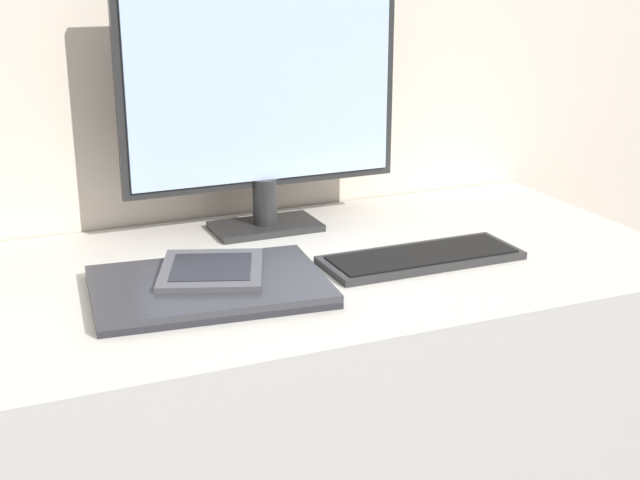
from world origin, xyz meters
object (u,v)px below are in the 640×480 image
monitor (262,96)px  keyboard (421,257)px  laptop (209,286)px  ereader (212,270)px

monitor → keyboard: (0.18, -0.27, -0.24)m
monitor → laptop: (-0.19, -0.26, -0.23)m
keyboard → laptop: 0.36m
monitor → ereader: size_ratio=2.38×
monitor → keyboard: monitor is taller
monitor → ereader: monitor is taller
ereader → keyboard: bearing=-5.2°
monitor → ereader: 0.36m
laptop → monitor: bearing=54.9°
keyboard → laptop: size_ratio=0.91×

